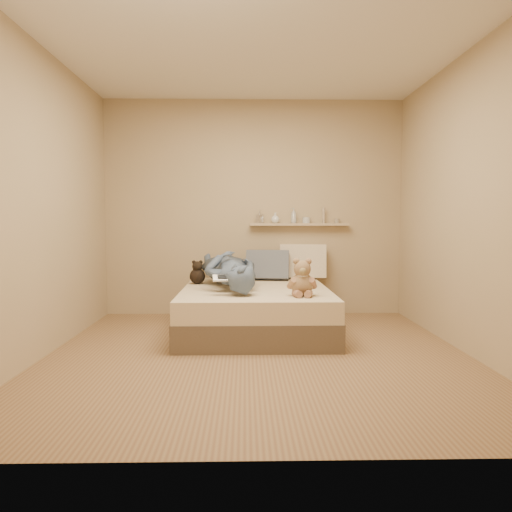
{
  "coord_description": "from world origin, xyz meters",
  "views": [
    {
      "loc": [
        -0.11,
        -4.19,
        1.14
      ],
      "look_at": [
        0.0,
        0.65,
        0.8
      ],
      "focal_mm": 35.0,
      "sensor_mm": 36.0,
      "label": 1
    }
  ],
  "objects_px": {
    "person": "(229,269)",
    "dark_plush": "(197,274)",
    "teddy_bear": "(302,280)",
    "pillow_cream": "(303,262)",
    "pillow_grey": "(268,266)",
    "bed": "(255,309)",
    "game_console": "(223,278)",
    "wall_shelf": "(299,224)"
  },
  "relations": [
    {
      "from": "game_console",
      "to": "pillow_cream",
      "type": "relative_size",
      "value": 0.35
    },
    {
      "from": "dark_plush",
      "to": "person",
      "type": "relative_size",
      "value": 0.17
    },
    {
      "from": "pillow_grey",
      "to": "wall_shelf",
      "type": "bearing_deg",
      "value": 29.11
    },
    {
      "from": "bed",
      "to": "person",
      "type": "xyz_separation_m",
      "value": [
        -0.28,
        0.11,
        0.42
      ]
    },
    {
      "from": "game_console",
      "to": "dark_plush",
      "type": "xyz_separation_m",
      "value": [
        -0.32,
        0.86,
        -0.05
      ]
    },
    {
      "from": "person",
      "to": "wall_shelf",
      "type": "xyz_separation_m",
      "value": [
        0.83,
        0.8,
        0.46
      ]
    },
    {
      "from": "teddy_bear",
      "to": "dark_plush",
      "type": "bearing_deg",
      "value": 139.23
    },
    {
      "from": "game_console",
      "to": "dark_plush",
      "type": "distance_m",
      "value": 0.91
    },
    {
      "from": "game_console",
      "to": "wall_shelf",
      "type": "distance_m",
      "value": 1.74
    },
    {
      "from": "pillow_cream",
      "to": "pillow_grey",
      "type": "distance_m",
      "value": 0.46
    },
    {
      "from": "bed",
      "to": "teddy_bear",
      "type": "height_order",
      "value": "teddy_bear"
    },
    {
      "from": "bed",
      "to": "teddy_bear",
      "type": "relative_size",
      "value": 5.37
    },
    {
      "from": "teddy_bear",
      "to": "pillow_grey",
      "type": "relative_size",
      "value": 0.71
    },
    {
      "from": "pillow_grey",
      "to": "pillow_cream",
      "type": "bearing_deg",
      "value": 17.92
    },
    {
      "from": "teddy_bear",
      "to": "dark_plush",
      "type": "relative_size",
      "value": 1.35
    },
    {
      "from": "teddy_bear",
      "to": "pillow_cream",
      "type": "relative_size",
      "value": 0.64
    },
    {
      "from": "person",
      "to": "wall_shelf",
      "type": "relative_size",
      "value": 1.32
    },
    {
      "from": "bed",
      "to": "teddy_bear",
      "type": "xyz_separation_m",
      "value": [
        0.42,
        -0.58,
        0.37
      ]
    },
    {
      "from": "teddy_bear",
      "to": "wall_shelf",
      "type": "distance_m",
      "value": 1.57
    },
    {
      "from": "bed",
      "to": "person",
      "type": "distance_m",
      "value": 0.51
    },
    {
      "from": "game_console",
      "to": "dark_plush",
      "type": "relative_size",
      "value": 0.73
    },
    {
      "from": "pillow_cream",
      "to": "wall_shelf",
      "type": "distance_m",
      "value": 0.46
    },
    {
      "from": "bed",
      "to": "pillow_grey",
      "type": "relative_size",
      "value": 3.8
    },
    {
      "from": "game_console",
      "to": "pillow_grey",
      "type": "xyz_separation_m",
      "value": [
        0.47,
        1.22,
        0.01
      ]
    },
    {
      "from": "game_console",
      "to": "person",
      "type": "relative_size",
      "value": 0.12
    },
    {
      "from": "pillow_cream",
      "to": "wall_shelf",
      "type": "height_order",
      "value": "wall_shelf"
    },
    {
      "from": "bed",
      "to": "pillow_cream",
      "type": "bearing_deg",
      "value": 54.61
    },
    {
      "from": "game_console",
      "to": "teddy_bear",
      "type": "bearing_deg",
      "value": -3.88
    },
    {
      "from": "pillow_grey",
      "to": "person",
      "type": "distance_m",
      "value": 0.73
    },
    {
      "from": "pillow_cream",
      "to": "teddy_bear",
      "type": "bearing_deg",
      "value": -96.93
    },
    {
      "from": "teddy_bear",
      "to": "wall_shelf",
      "type": "height_order",
      "value": "wall_shelf"
    },
    {
      "from": "teddy_bear",
      "to": "pillow_cream",
      "type": "height_order",
      "value": "pillow_cream"
    },
    {
      "from": "teddy_bear",
      "to": "pillow_cream",
      "type": "distance_m",
      "value": 1.42
    },
    {
      "from": "game_console",
      "to": "teddy_bear",
      "type": "xyz_separation_m",
      "value": [
        0.73,
        -0.05,
        -0.02
      ]
    },
    {
      "from": "person",
      "to": "dark_plush",
      "type": "bearing_deg",
      "value": -42.9
    },
    {
      "from": "bed",
      "to": "game_console",
      "type": "bearing_deg",
      "value": -120.73
    },
    {
      "from": "game_console",
      "to": "person",
      "type": "bearing_deg",
      "value": 87.0
    },
    {
      "from": "game_console",
      "to": "pillow_cream",
      "type": "height_order",
      "value": "pillow_cream"
    },
    {
      "from": "person",
      "to": "pillow_cream",
      "type": "bearing_deg",
      "value": -151.08
    },
    {
      "from": "bed",
      "to": "pillow_cream",
      "type": "distance_m",
      "value": 1.1
    },
    {
      "from": "dark_plush",
      "to": "pillow_grey",
      "type": "relative_size",
      "value": 0.53
    },
    {
      "from": "pillow_cream",
      "to": "pillow_grey",
      "type": "relative_size",
      "value": 1.1
    }
  ]
}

